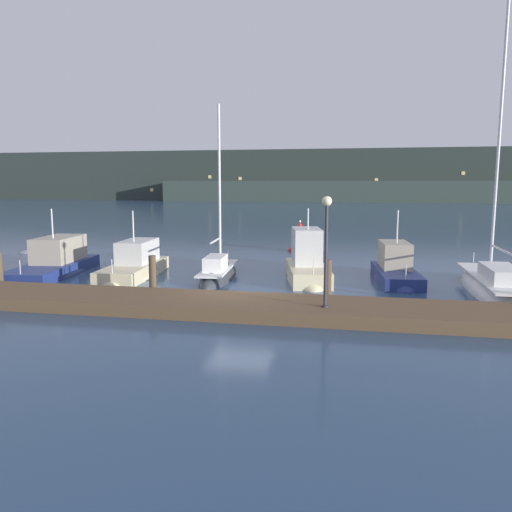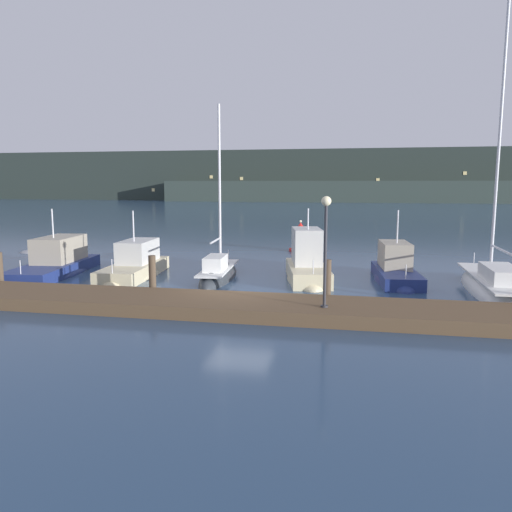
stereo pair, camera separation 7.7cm
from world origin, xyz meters
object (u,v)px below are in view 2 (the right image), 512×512
object	(u,v)px
motorboat_berth_1	(55,268)
motorboat_berth_4	(307,271)
dock_lamppost	(326,233)
rowboat_adrift	(42,253)
sailboat_berth_6	(494,290)
motorboat_berth_2	(135,271)
motorboat_berth_5	(396,275)
sailboat_berth_3	(218,276)
channel_buoy	(300,240)

from	to	relation	value
motorboat_berth_1	motorboat_berth_4	distance (m)	12.43
dock_lamppost	rowboat_adrift	distance (m)	22.77
motorboat_berth_1	sailboat_berth_6	size ratio (longest dim) A/B	0.57
motorboat_berth_4	sailboat_berth_6	world-z (taller)	sailboat_berth_6
motorboat_berth_2	motorboat_berth_5	distance (m)	12.32
motorboat_berth_2	motorboat_berth_5	xyz separation A→B (m)	(12.26, 1.26, 0.00)
motorboat_berth_5	sailboat_berth_6	xyz separation A→B (m)	(3.75, -1.87, -0.13)
motorboat_berth_2	sailboat_berth_3	xyz separation A→B (m)	(4.10, 0.27, -0.13)
channel_buoy	sailboat_berth_3	bearing A→B (deg)	-104.90
motorboat_berth_1	motorboat_berth_2	size ratio (longest dim) A/B	1.19
sailboat_berth_3	channel_buoy	bearing A→B (deg)	75.10
channel_buoy	rowboat_adrift	xyz separation A→B (m)	(-16.20, -4.17, -0.77)
sailboat_berth_3	channel_buoy	xyz separation A→B (m)	(2.75, 10.33, 0.64)
motorboat_berth_4	sailboat_berth_6	distance (m)	7.88
motorboat_berth_1	channel_buoy	size ratio (longest dim) A/B	3.57
motorboat_berth_4	channel_buoy	bearing A→B (deg)	98.04
motorboat_berth_1	rowboat_adrift	bearing A→B (deg)	128.32
motorboat_berth_1	motorboat_berth_5	world-z (taller)	motorboat_berth_5
sailboat_berth_3	dock_lamppost	world-z (taller)	sailboat_berth_3
sailboat_berth_3	dock_lamppost	xyz separation A→B (m)	(5.34, -6.38, 2.76)
motorboat_berth_1	motorboat_berth_4	world-z (taller)	motorboat_berth_4
dock_lamppost	rowboat_adrift	world-z (taller)	dock_lamppost
motorboat_berth_4	channel_buoy	size ratio (longest dim) A/B	2.69
sailboat_berth_6	channel_buoy	bearing A→B (deg)	129.23
channel_buoy	rowboat_adrift	size ratio (longest dim) A/B	0.68
motorboat_berth_2	dock_lamppost	bearing A→B (deg)	-32.90
sailboat_berth_3	channel_buoy	distance (m)	10.71
motorboat_berth_4	sailboat_berth_6	bearing A→B (deg)	-9.78
dock_lamppost	sailboat_berth_6	bearing A→B (deg)	40.00
motorboat_berth_1	sailboat_berth_3	xyz separation A→B (m)	(8.26, 0.41, -0.18)
dock_lamppost	motorboat_berth_4	bearing A→B (deg)	99.96
sailboat_berth_6	channel_buoy	xyz separation A→B (m)	(-9.15, 11.21, 0.65)
motorboat_berth_2	sailboat_berth_6	xyz separation A→B (m)	(16.00, -0.61, -0.13)
motorboat_berth_1	dock_lamppost	distance (m)	15.07
sailboat_berth_6	motorboat_berth_1	bearing A→B (deg)	178.68
sailboat_berth_6	motorboat_berth_2	bearing A→B (deg)	177.82
motorboat_berth_2	rowboat_adrift	size ratio (longest dim) A/B	2.04
channel_buoy	rowboat_adrift	distance (m)	16.74
sailboat_berth_6	rowboat_adrift	distance (m)	26.31
motorboat_berth_5	sailboat_berth_6	distance (m)	4.19
motorboat_berth_1	dock_lamppost	world-z (taller)	dock_lamppost
motorboat_berth_2	sailboat_berth_6	bearing A→B (deg)	-2.18
motorboat_berth_5	channel_buoy	size ratio (longest dim) A/B	2.74
motorboat_berth_1	sailboat_berth_3	distance (m)	8.27
motorboat_berth_5	rowboat_adrift	size ratio (longest dim) A/B	1.86
motorboat_berth_2	motorboat_berth_4	bearing A→B (deg)	5.04
motorboat_berth_2	channel_buoy	bearing A→B (deg)	57.12
motorboat_berth_2	sailboat_berth_3	size ratio (longest dim) A/B	0.71
motorboat_berth_5	rowboat_adrift	distance (m)	22.21
sailboat_berth_6	rowboat_adrift	size ratio (longest dim) A/B	4.24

